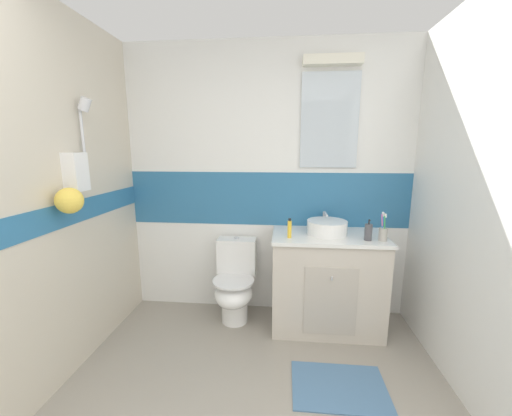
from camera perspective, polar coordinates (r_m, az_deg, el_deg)
The scene contains 10 objects.
ground_plane at distance 2.26m, azimuth -0.45°, elevation -33.46°, with size 3.20×3.48×0.04m, color gray.
wall_back_tiled at distance 2.87m, azimuth 2.29°, elevation 5.03°, with size 3.20×0.20×2.50m.
wall_left_shower_alcove at distance 2.23m, azimuth -37.50°, elevation 0.71°, with size 0.29×3.48×2.50m.
vanity_cabinet at distance 2.80m, azimuth 13.09°, elevation -13.19°, with size 0.94×0.56×0.85m.
sink_basin at distance 2.65m, azimuth 13.21°, elevation -3.46°, with size 0.34×0.38×0.16m.
toilet at distance 2.86m, azimuth -4.00°, elevation -14.02°, with size 0.37×0.50×0.75m.
toothbrush_cup at distance 2.59m, azimuth 22.81°, elevation -4.32°, with size 0.07×0.07×0.23m.
soap_dispenser at distance 2.56m, azimuth 20.39°, elevation -4.27°, with size 0.06×0.06×0.17m.
toothpaste_tube_upright at distance 2.48m, azimuth 6.34°, elevation -3.88°, with size 0.03×0.03×0.16m.
bath_mat at distance 2.41m, azimuth 15.37°, elevation -29.73°, with size 0.62×0.44×0.01m, color #4C7299.
Camera 1 is at (0.17, -0.40, 1.56)m, focal length 21.24 mm.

